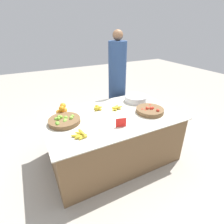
{
  "coord_description": "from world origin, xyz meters",
  "views": [
    {
      "loc": [
        -0.92,
        -1.78,
        1.72
      ],
      "look_at": [
        0.0,
        0.0,
        0.72
      ],
      "focal_mm": 28.0,
      "sensor_mm": 36.0,
      "label": 1
    }
  ],
  "objects": [
    {
      "name": "banana_bunch_middle_left",
      "position": [
        -0.51,
        -0.28,
        0.69
      ],
      "size": [
        0.18,
        0.15,
        0.06
      ],
      "color": "yellow",
      "rests_on": "market_table"
    },
    {
      "name": "tomato_basket",
      "position": [
        0.49,
        -0.15,
        0.7
      ],
      "size": [
        0.36,
        0.36,
        0.09
      ],
      "color": "brown",
      "rests_on": "market_table"
    },
    {
      "name": "vendor_person",
      "position": [
        0.5,
        0.78,
        0.77
      ],
      "size": [
        0.3,
        0.3,
        1.66
      ],
      "color": "navy",
      "rests_on": "ground_plane"
    },
    {
      "name": "ground_plane",
      "position": [
        0.0,
        0.0,
        0.0
      ],
      "size": [
        12.0,
        12.0,
        0.0
      ],
      "primitive_type": "plane",
      "color": "#ADA599"
    },
    {
      "name": "lime_bowl",
      "position": [
        -0.59,
        0.09,
        0.7
      ],
      "size": [
        0.38,
        0.38,
        0.09
      ],
      "color": "brown",
      "rests_on": "market_table"
    },
    {
      "name": "metal_bowl",
      "position": [
        0.54,
        0.25,
        0.71
      ],
      "size": [
        0.34,
        0.34,
        0.09
      ],
      "color": "silver",
      "rests_on": "market_table"
    },
    {
      "name": "market_table",
      "position": [
        0.0,
        0.0,
        0.33
      ],
      "size": [
        1.71,
        1.06,
        0.67
      ],
      "color": "brown",
      "rests_on": "ground_plane"
    },
    {
      "name": "banana_bunch_front_right",
      "position": [
        -0.1,
        0.25,
        0.69
      ],
      "size": [
        0.14,
        0.17,
        0.06
      ],
      "color": "yellow",
      "rests_on": "market_table"
    },
    {
      "name": "orange_pile",
      "position": [
        -0.57,
        0.34,
        0.72
      ],
      "size": [
        0.15,
        0.16,
        0.13
      ],
      "color": "orange",
      "rests_on": "market_table"
    },
    {
      "name": "price_sign",
      "position": [
        -0.04,
        -0.3,
        0.72
      ],
      "size": [
        0.12,
        0.04,
        0.11
      ],
      "rotation": [
        0.0,
        0.0,
        -0.25
      ],
      "color": "red",
      "rests_on": "market_table"
    },
    {
      "name": "banana_bunch_front_center",
      "position": [
        0.14,
        0.14,
        0.69
      ],
      "size": [
        0.17,
        0.16,
        0.05
      ],
      "color": "yellow",
      "rests_on": "market_table"
    }
  ]
}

